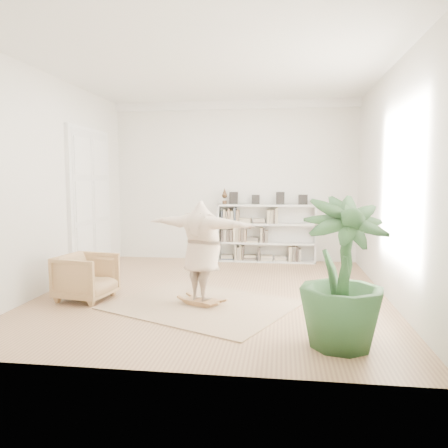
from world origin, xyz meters
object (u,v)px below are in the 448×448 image
rocker_board (202,301)px  houseplant (342,273)px  bookshelf (266,234)px  armchair (86,277)px  person (202,248)px

rocker_board → houseplant: 2.41m
bookshelf → rocker_board: size_ratio=3.75×
armchair → rocker_board: 1.87m
armchair → rocker_board: (1.84, -0.09, -0.29)m
bookshelf → armchair: bookshelf is taller
bookshelf → houseplant: bearing=-78.4°
bookshelf → armchair: size_ratio=2.80×
person → rocker_board: bearing=-155.3°
rocker_board → person: 0.79m
bookshelf → houseplant: houseplant is taller
armchair → houseplant: bearing=-101.9°
bookshelf → houseplant: size_ratio=1.30×
rocker_board → bookshelf: bearing=101.9°
armchair → houseplant: (3.67, -1.45, 0.49)m
person → houseplant: 2.28m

